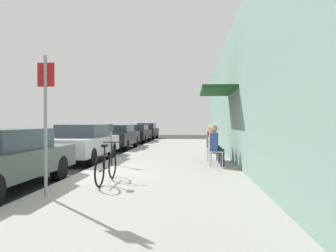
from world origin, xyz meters
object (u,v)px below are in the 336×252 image
seated_patron_0 (216,144)px  cafe_chair_1 (212,148)px  parking_meter (111,141)px  cafe_chair_2 (211,146)px  seated_patron_1 (214,142)px  bicycle_0 (106,167)px  cafe_chair_0 (214,150)px  street_sign (46,114)px  parked_car_1 (83,142)px  parked_car_4 (147,131)px  parked_car_3 (136,133)px  parked_car_2 (117,136)px  seated_patron_2 (213,141)px

seated_patron_0 → cafe_chair_1: (-0.06, 0.83, -0.19)m
parking_meter → cafe_chair_2: 3.67m
seated_patron_0 → seated_patron_1: 0.83m
bicycle_0 → cafe_chair_0: 3.90m
street_sign → parked_car_1: bearing=103.9°
parked_car_4 → seated_patron_1: parked_car_4 is taller
seated_patron_1 → cafe_chair_1: bearing=178.3°
cafe_chair_2 → parked_car_3: bearing=112.9°
bicycle_0 → seated_patron_1: size_ratio=1.33×
parked_car_2 → parking_meter: (1.55, -7.15, 0.16)m
parked_car_4 → street_sign: street_sign is taller
parking_meter → seated_patron_2: bearing=23.8°
parked_car_1 → seated_patron_0: bearing=-19.9°
parked_car_2 → seated_patron_1: size_ratio=3.41×
parked_car_1 → bicycle_0: size_ratio=2.57×
seated_patron_0 → cafe_chair_1: 0.85m
seated_patron_1 → cafe_chair_2: bearing=94.1°
parked_car_2 → seated_patron_2: 7.51m
parked_car_4 → cafe_chair_2: (4.89, -16.93, -0.14)m
parked_car_1 → seated_patron_0: (4.94, -1.79, 0.08)m
cafe_chair_0 → cafe_chair_2: bearing=90.0°
parked_car_3 → seated_patron_2: 12.57m
bicycle_0 → parked_car_2: bearing=102.5°
cafe_chair_2 → cafe_chair_0: bearing=-90.0°
parked_car_2 → cafe_chair_1: (4.88, -6.47, -0.10)m
parked_car_3 → cafe_chair_0: bearing=-69.7°
parked_car_2 → cafe_chair_1: 8.11m
seated_patron_0 → street_sign: bearing=-129.0°
parked_car_1 → seated_patron_0: parked_car_1 is taller
parking_meter → cafe_chair_1: bearing=11.5°
parked_car_2 → parked_car_1: bearing=-90.0°
parked_car_2 → street_sign: size_ratio=1.69×
parked_car_4 → bicycle_0: parked_car_4 is taller
cafe_chair_0 → seated_patron_2: size_ratio=0.67×
parked_car_2 → parked_car_3: (-0.00, 5.90, -0.01)m
parked_car_4 → seated_patron_2: (4.94, -16.94, 0.06)m
parked_car_3 → parking_meter: (1.55, -13.05, 0.17)m
parking_meter → cafe_chair_1: size_ratio=1.52×
cafe_chair_2 → parking_meter: bearing=-155.7°
parked_car_2 → seated_patron_1: bearing=-52.6°
parked_car_3 → parked_car_4: 5.39m
parked_car_1 → parked_car_3: 11.40m
parking_meter → seated_patron_0: size_ratio=1.02×
bicycle_0 → seated_patron_0: size_ratio=1.33×
parked_car_3 → cafe_chair_0: (4.89, -13.19, -0.09)m
cafe_chair_0 → parked_car_3: bearing=110.3°
parked_car_1 → cafe_chair_1: bearing=-11.2°
street_sign → cafe_chair_2: 6.89m
parked_car_3 → parked_car_4: size_ratio=1.00×
parked_car_3 → cafe_chair_0: size_ratio=5.06×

